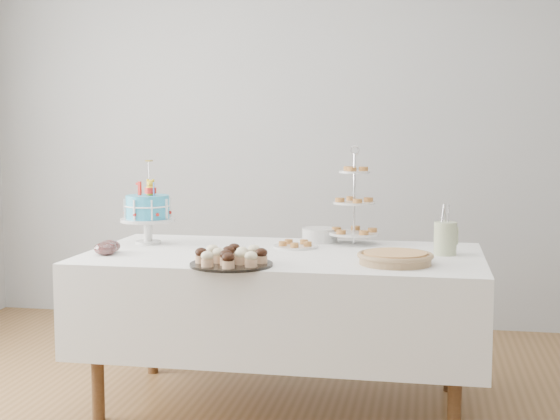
% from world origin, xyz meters
% --- Properties ---
extents(walls, '(5.04, 4.04, 2.70)m').
position_xyz_m(walls, '(0.00, 0.00, 1.35)').
color(walls, '#9A9D9F').
rests_on(walls, floor).
extents(table, '(1.92, 1.02, 0.77)m').
position_xyz_m(table, '(0.00, 0.30, 0.54)').
color(table, white).
rests_on(table, floor).
extents(birthday_cake, '(0.29, 0.29, 0.44)m').
position_xyz_m(birthday_cake, '(-0.75, 0.45, 0.89)').
color(birthday_cake, silver).
rests_on(birthday_cake, table).
extents(cupcake_tray, '(0.37, 0.37, 0.08)m').
position_xyz_m(cupcake_tray, '(-0.16, -0.10, 0.81)').
color(cupcake_tray, black).
rests_on(cupcake_tray, table).
extents(pie, '(0.34, 0.34, 0.05)m').
position_xyz_m(pie, '(0.55, 0.08, 0.80)').
color(pie, tan).
rests_on(pie, table).
extents(tiered_stand, '(0.27, 0.27, 0.52)m').
position_xyz_m(tiered_stand, '(0.31, 0.65, 0.99)').
color(tiered_stand, silver).
rests_on(tiered_stand, table).
extents(plate_stack, '(0.19, 0.19, 0.07)m').
position_xyz_m(plate_stack, '(0.12, 0.70, 0.81)').
color(plate_stack, silver).
rests_on(plate_stack, table).
extents(pastry_plate, '(0.23, 0.23, 0.03)m').
position_xyz_m(pastry_plate, '(0.03, 0.47, 0.78)').
color(pastry_plate, silver).
rests_on(pastry_plate, table).
extents(jam_bowl_a, '(0.11, 0.11, 0.07)m').
position_xyz_m(jam_bowl_a, '(-0.83, 0.07, 0.80)').
color(jam_bowl_a, silver).
rests_on(jam_bowl_a, table).
extents(jam_bowl_b, '(0.11, 0.11, 0.06)m').
position_xyz_m(jam_bowl_b, '(-0.84, 0.15, 0.80)').
color(jam_bowl_b, silver).
rests_on(jam_bowl_b, table).
extents(utensil_pitcher, '(0.12, 0.11, 0.24)m').
position_xyz_m(utensil_pitcher, '(0.78, 0.38, 0.86)').
color(utensil_pitcher, beige).
rests_on(utensil_pitcher, table).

